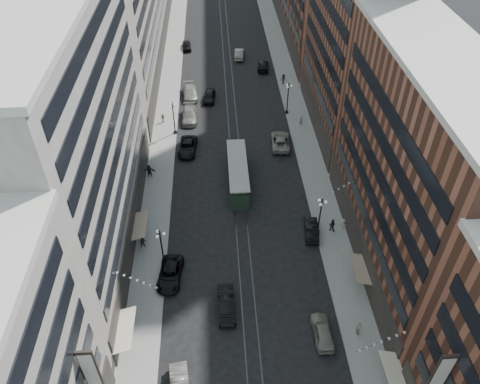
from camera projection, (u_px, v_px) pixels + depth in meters
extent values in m
plane|color=black|center=(232.00, 115.00, 78.13)|extent=(220.00, 220.00, 0.00)
cube|color=gray|center=(169.00, 88.00, 85.14)|extent=(4.00, 180.00, 0.15)
cube|color=gray|center=(289.00, 84.00, 86.12)|extent=(4.00, 180.00, 0.15)
cube|color=#2D2D33|center=(226.00, 86.00, 85.64)|extent=(0.12, 180.00, 0.02)
cube|color=#2D2D33|center=(233.00, 86.00, 85.71)|extent=(0.12, 180.00, 0.02)
cube|color=#A19B8F|center=(77.00, 142.00, 47.83)|extent=(8.00, 36.00, 28.00)
cube|color=brown|center=(414.00, 175.00, 46.88)|extent=(8.00, 30.00, 24.00)
cylinder|color=black|center=(164.00, 263.00, 53.37)|extent=(0.56, 0.56, 0.30)
cylinder|color=black|center=(162.00, 249.00, 51.76)|extent=(0.18, 0.18, 5.20)
sphere|color=black|center=(159.00, 231.00, 49.93)|extent=(0.24, 0.24, 0.24)
sphere|color=white|center=(164.00, 234.00, 50.21)|extent=(0.36, 0.36, 0.36)
sphere|color=white|center=(158.00, 231.00, 50.48)|extent=(0.36, 0.36, 0.36)
sphere|color=white|center=(157.00, 237.00, 49.89)|extent=(0.36, 0.36, 0.36)
cylinder|color=black|center=(175.00, 132.00, 73.75)|extent=(0.56, 0.56, 0.30)
cylinder|color=black|center=(174.00, 119.00, 72.15)|extent=(0.18, 0.18, 5.20)
sphere|color=black|center=(172.00, 103.00, 70.32)|extent=(0.24, 0.24, 0.24)
sphere|color=white|center=(175.00, 105.00, 70.60)|extent=(0.36, 0.36, 0.36)
sphere|color=white|center=(171.00, 104.00, 70.86)|extent=(0.36, 0.36, 0.36)
sphere|color=white|center=(171.00, 107.00, 70.27)|extent=(0.36, 0.36, 0.36)
cylinder|color=black|center=(317.00, 232.00, 57.20)|extent=(0.56, 0.56, 0.30)
cylinder|color=black|center=(320.00, 217.00, 55.60)|extent=(0.18, 0.18, 5.20)
sphere|color=black|center=(322.00, 200.00, 53.77)|extent=(0.24, 0.24, 0.24)
sphere|color=white|center=(326.00, 202.00, 54.05)|extent=(0.36, 0.36, 0.36)
sphere|color=white|center=(319.00, 200.00, 54.32)|extent=(0.36, 0.36, 0.36)
sphere|color=white|center=(321.00, 205.00, 53.73)|extent=(0.36, 0.36, 0.36)
cylinder|color=black|center=(287.00, 112.00, 78.34)|extent=(0.56, 0.56, 0.30)
cylinder|color=black|center=(288.00, 99.00, 76.74)|extent=(0.18, 0.18, 5.20)
sphere|color=black|center=(289.00, 84.00, 74.91)|extent=(0.24, 0.24, 0.24)
sphere|color=white|center=(291.00, 86.00, 75.19)|extent=(0.36, 0.36, 0.36)
sphere|color=white|center=(287.00, 85.00, 75.46)|extent=(0.36, 0.36, 0.36)
sphere|color=white|center=(288.00, 87.00, 74.87)|extent=(0.36, 0.36, 0.36)
cube|color=#213427|center=(238.00, 176.00, 63.99)|extent=(2.38, 11.43, 2.48)
cube|color=gray|center=(238.00, 167.00, 62.99)|extent=(1.52, 10.48, 0.57)
cube|color=gray|center=(238.00, 164.00, 62.74)|extent=(2.57, 11.62, 0.14)
cylinder|color=black|center=(240.00, 201.00, 61.34)|extent=(2.19, 0.67, 0.67)
cylinder|color=black|center=(236.00, 162.00, 67.81)|extent=(2.19, 0.67, 0.67)
imported|color=black|center=(170.00, 274.00, 51.63)|extent=(3.04, 5.64, 1.50)
imported|color=gray|center=(322.00, 331.00, 46.15)|extent=(1.90, 4.62, 1.57)
imported|color=black|center=(226.00, 305.00, 48.46)|extent=(1.85, 5.02, 1.64)
imported|color=black|center=(143.00, 242.00, 54.90)|extent=(0.93, 0.71, 1.69)
imported|color=beige|center=(359.00, 328.00, 46.13)|extent=(0.66, 1.12, 1.80)
imported|color=black|center=(187.00, 147.00, 69.89)|extent=(3.13, 5.80, 1.55)
imported|color=slate|center=(189.00, 115.00, 76.56)|extent=(2.51, 5.88, 1.69)
imported|color=black|center=(187.00, 46.00, 97.49)|extent=(2.12, 4.46, 1.47)
imported|color=black|center=(311.00, 229.00, 56.86)|extent=(2.04, 4.65, 1.49)
imported|color=gray|center=(280.00, 141.00, 70.98)|extent=(3.20, 6.15, 1.65)
imported|color=black|center=(263.00, 66.00, 90.43)|extent=(2.69, 5.22, 1.45)
imported|color=black|center=(209.00, 96.00, 81.37)|extent=(2.38, 4.85, 1.59)
imported|color=gray|center=(239.00, 54.00, 94.26)|extent=(2.14, 5.15, 1.66)
imported|color=black|center=(149.00, 171.00, 64.99)|extent=(1.79, 0.53, 1.92)
imported|color=gray|center=(163.00, 118.00, 75.78)|extent=(1.02, 0.77, 1.58)
imported|color=black|center=(332.00, 225.00, 57.05)|extent=(0.96, 0.79, 1.74)
imported|color=gray|center=(301.00, 121.00, 74.93)|extent=(0.77, 0.64, 1.80)
imported|color=black|center=(283.00, 79.00, 85.48)|extent=(1.30, 0.78, 1.89)
imported|color=gray|center=(190.00, 92.00, 82.24)|extent=(3.00, 6.13, 1.72)
imported|color=#AAA28D|center=(342.00, 224.00, 57.34)|extent=(1.06, 0.77, 1.52)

